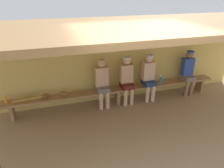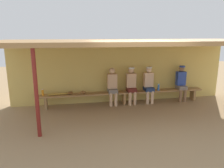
# 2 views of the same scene
# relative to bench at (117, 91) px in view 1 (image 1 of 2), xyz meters

# --- Properties ---
(ground_plane) EXTENTS (24.00, 24.00, 0.00)m
(ground_plane) POSITION_rel_bench_xyz_m (0.00, -1.55, -0.39)
(ground_plane) COLOR #9E7F59
(back_wall) EXTENTS (8.00, 0.20, 2.20)m
(back_wall) POSITION_rel_bench_xyz_m (0.00, 0.45, 0.71)
(back_wall) COLOR #D8BC60
(back_wall) RESTS_ON ground
(dugout_roof) EXTENTS (8.00, 2.80, 0.12)m
(dugout_roof) POSITION_rel_bench_xyz_m (0.00, -0.85, 1.87)
(dugout_roof) COLOR #9E7547
(dugout_roof) RESTS_ON back_wall
(bench) EXTENTS (6.00, 0.36, 0.46)m
(bench) POSITION_rel_bench_xyz_m (0.00, 0.00, 0.00)
(bench) COLOR #9E7547
(bench) RESTS_ON ground
(player_shirtless_tan) EXTENTS (0.34, 0.42, 1.34)m
(player_shirtless_tan) POSITION_rel_bench_xyz_m (2.23, 0.00, 0.36)
(player_shirtless_tan) COLOR slate
(player_shirtless_tan) RESTS_ON ground
(player_rightmost) EXTENTS (0.34, 0.42, 1.34)m
(player_rightmost) POSITION_rel_bench_xyz_m (0.27, 0.00, 0.36)
(player_rightmost) COLOR #591E19
(player_rightmost) RESTS_ON ground
(player_middle) EXTENTS (0.34, 0.42, 1.34)m
(player_middle) POSITION_rel_bench_xyz_m (-0.43, 0.00, 0.34)
(player_middle) COLOR slate
(player_middle) RESTS_ON ground
(player_in_white) EXTENTS (0.34, 0.42, 1.34)m
(player_in_white) POSITION_rel_bench_xyz_m (0.93, 0.00, 0.36)
(player_in_white) COLOR navy
(player_in_white) RESTS_ON ground
(water_bottle_blue) EXTENTS (0.07, 0.07, 0.23)m
(water_bottle_blue) POSITION_rel_bench_xyz_m (-2.84, 0.03, 0.18)
(water_bottle_blue) COLOR orange
(water_bottle_blue) RESTS_ON bench
(water_bottle_orange) EXTENTS (0.07, 0.07, 0.25)m
(water_bottle_orange) POSITION_rel_bench_xyz_m (1.31, -0.04, 0.19)
(water_bottle_orange) COLOR blue
(water_bottle_orange) RESTS_ON bench
(baseball_glove_dark_brown) EXTENTS (0.27, 0.29, 0.09)m
(baseball_glove_dark_brown) POSITION_rel_bench_xyz_m (-1.47, 0.03, 0.12)
(baseball_glove_dark_brown) COLOR olive
(baseball_glove_dark_brown) RESTS_ON bench
(baseball_glove_worn) EXTENTS (0.26, 0.29, 0.09)m
(baseball_glove_worn) POSITION_rel_bench_xyz_m (-1.92, 0.03, 0.12)
(baseball_glove_worn) COLOR brown
(baseball_glove_worn) RESTS_ON bench
(baseball_bat) EXTENTS (0.80, 0.17, 0.07)m
(baseball_bat) POSITION_rel_bench_xyz_m (-2.28, -0.00, 0.11)
(baseball_bat) COLOR #B28C33
(baseball_bat) RESTS_ON bench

